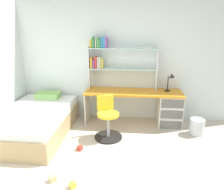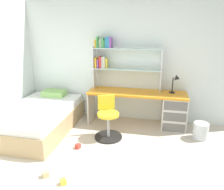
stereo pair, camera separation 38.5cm
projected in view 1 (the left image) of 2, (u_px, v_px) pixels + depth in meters
name	position (u px, v px, depth m)	size (l,w,h in m)	color
room_shell	(47.00, 72.00, 3.59)	(5.49, 5.88, 2.58)	silver
desk	(159.00, 106.00, 4.56)	(2.01, 0.57, 0.72)	orange
bookshelf_hutch	(112.00, 58.00, 4.52)	(1.43, 0.22, 1.09)	silver
desk_lamp	(171.00, 80.00, 4.42)	(0.20, 0.17, 0.38)	black
swivel_chair	(108.00, 122.00, 4.05)	(0.52, 0.52, 0.79)	black
bed_platform	(36.00, 122.00, 4.20)	(1.22, 1.94, 0.62)	tan
waste_bin	(197.00, 127.00, 4.21)	(0.28, 0.28, 0.31)	silver
toy_block_natural_0	(52.00, 178.00, 2.95)	(0.08, 0.08, 0.08)	tan
toy_block_red_1	(80.00, 148.00, 3.69)	(0.08, 0.08, 0.08)	red
toy_block_yellow_2	(73.00, 185.00, 2.84)	(0.08, 0.08, 0.08)	gold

